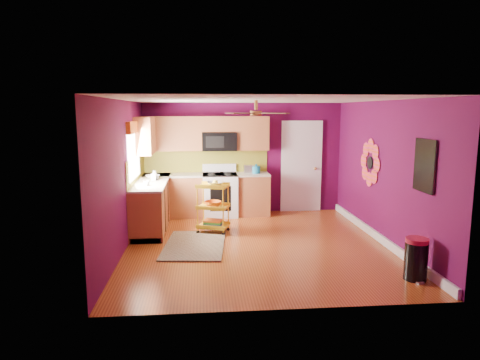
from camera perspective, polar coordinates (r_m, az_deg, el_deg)
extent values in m
plane|color=brown|center=(7.60, 2.23, -8.57)|extent=(5.00, 5.00, 0.00)
cube|color=#500938|center=(9.78, 0.42, 2.93)|extent=(4.50, 0.04, 2.50)
cube|color=#500938|center=(4.89, 6.05, -3.51)|extent=(4.50, 0.04, 2.50)
cube|color=#500938|center=(7.38, -15.32, 0.53)|extent=(0.04, 5.00, 2.50)
cube|color=#500938|center=(7.92, 18.65, 0.96)|extent=(0.04, 5.00, 2.50)
cube|color=silver|center=(7.24, 2.36, 10.62)|extent=(4.50, 5.00, 0.04)
cube|color=white|center=(8.16, 18.03, -7.27)|extent=(0.05, 4.90, 0.14)
cube|color=brown|center=(8.79, -11.63, -3.27)|extent=(0.60, 2.30, 0.90)
cube|color=brown|center=(9.56, -4.50, -2.10)|extent=(2.80, 0.60, 0.90)
cube|color=beige|center=(8.70, -11.73, -0.25)|extent=(0.63, 2.30, 0.04)
cube|color=beige|center=(9.48, -4.53, 0.69)|extent=(2.80, 0.63, 0.04)
cube|color=black|center=(8.88, -11.55, -5.79)|extent=(0.54, 2.30, 0.10)
cube|color=black|center=(9.65, -4.47, -4.42)|extent=(2.80, 0.54, 0.10)
cube|color=white|center=(9.54, -2.69, -2.04)|extent=(0.76, 0.66, 0.92)
cube|color=black|center=(9.46, -2.71, 0.72)|extent=(0.76, 0.62, 0.03)
cube|color=white|center=(9.72, -2.79, 1.63)|extent=(0.76, 0.06, 0.18)
cube|color=black|center=(9.22, -2.60, -2.50)|extent=(0.45, 0.02, 0.55)
cube|color=brown|center=(9.55, -9.08, 6.12)|extent=(1.32, 0.33, 0.75)
cube|color=brown|center=(9.59, 1.65, 6.25)|extent=(0.72, 0.33, 0.75)
cube|color=brown|center=(9.52, -2.80, 7.45)|extent=(0.76, 0.33, 0.34)
cube|color=brown|center=(9.11, -12.41, 5.88)|extent=(0.33, 1.30, 0.75)
cube|color=black|center=(9.51, -2.78, 5.16)|extent=(0.76, 0.38, 0.40)
cube|color=olive|center=(9.73, -4.57, 2.54)|extent=(2.80, 0.01, 0.51)
cube|color=olive|center=(8.70, -13.69, 1.52)|extent=(0.01, 2.30, 0.51)
cube|color=white|center=(8.37, -14.01, 3.65)|extent=(0.03, 1.20, 1.00)
cube|color=#D66013|center=(8.33, -13.94, 6.87)|extent=(0.08, 1.35, 0.22)
cube|color=white|center=(10.00, 8.15, 1.68)|extent=(0.85, 0.04, 2.05)
cube|color=white|center=(9.98, 8.18, 1.66)|extent=(0.95, 0.02, 2.15)
sphere|color=#BF8C3F|center=(10.03, 10.00, 1.51)|extent=(0.07, 0.07, 0.07)
cylinder|color=black|center=(8.45, 16.94, 2.22)|extent=(0.01, 0.24, 0.24)
cube|color=teal|center=(6.63, 23.45, 1.77)|extent=(0.03, 0.52, 0.72)
cube|color=black|center=(6.62, 23.34, 1.77)|extent=(0.01, 0.56, 0.76)
cylinder|color=#BF8C3F|center=(7.44, 2.15, 9.97)|extent=(0.06, 0.06, 0.16)
cylinder|color=#BF8C3F|center=(7.44, 2.15, 8.89)|extent=(0.20, 0.20, 0.08)
cube|color=#4C2D19|center=(7.74, 3.89, 8.89)|extent=(0.47, 0.47, 0.01)
cube|color=#4C2D19|center=(7.68, -0.13, 8.91)|extent=(0.47, 0.47, 0.01)
cube|color=#4C2D19|center=(7.14, 0.25, 8.88)|extent=(0.47, 0.47, 0.01)
cube|color=#4C2D19|center=(7.21, 4.56, 8.86)|extent=(0.47, 0.47, 0.01)
cube|color=black|center=(7.57, -6.06, -8.60)|extent=(1.17, 1.74, 0.02)
cylinder|color=yellow|center=(8.14, -5.70, -3.89)|extent=(0.02, 0.02, 0.88)
cylinder|color=yellow|center=(7.98, -2.26, -4.11)|extent=(0.02, 0.02, 0.88)
cylinder|color=yellow|center=(8.46, -4.89, -3.37)|extent=(0.02, 0.02, 0.88)
cylinder|color=yellow|center=(8.31, -1.57, -3.57)|extent=(0.02, 0.02, 0.88)
sphere|color=black|center=(8.25, -5.65, -6.94)|extent=(0.06, 0.06, 0.06)
sphere|color=black|center=(8.10, -2.24, -7.22)|extent=(0.06, 0.06, 0.06)
sphere|color=black|center=(8.57, -4.85, -6.32)|extent=(0.06, 0.06, 0.06)
sphere|color=black|center=(8.42, -1.56, -6.56)|extent=(0.06, 0.06, 0.06)
cube|color=yellow|center=(8.14, -3.64, -0.85)|extent=(0.67, 0.58, 0.03)
cube|color=yellow|center=(8.22, -3.62, -3.63)|extent=(0.67, 0.58, 0.03)
cube|color=yellow|center=(8.31, -3.59, -6.14)|extent=(0.67, 0.58, 0.03)
imported|color=beige|center=(8.11, -3.30, -0.49)|extent=(0.40, 0.40, 0.08)
sphere|color=yellow|center=(8.11, -3.30, -0.33)|extent=(0.10, 0.10, 0.10)
imported|color=#D66013|center=(8.20, -3.62, -3.18)|extent=(0.41, 0.41, 0.10)
cube|color=navy|center=(8.30, -3.59, -5.90)|extent=(0.40, 0.34, 0.04)
cube|color=#267233|center=(8.29, -3.59, -5.64)|extent=(0.40, 0.34, 0.04)
cube|color=#D66013|center=(8.28, -3.60, -5.41)|extent=(0.40, 0.34, 0.03)
cylinder|color=black|center=(6.49, 22.40, -9.97)|extent=(0.40, 0.40, 0.53)
cylinder|color=#A61730|center=(6.40, 22.56, -7.45)|extent=(0.31, 0.31, 0.06)
cube|color=beige|center=(6.45, 22.90, -12.52)|extent=(0.12, 0.09, 0.03)
cylinder|color=#136E95|center=(9.55, 2.17, 1.38)|extent=(0.18, 0.18, 0.16)
sphere|color=#136E95|center=(9.53, 2.17, 1.97)|extent=(0.06, 0.06, 0.06)
cube|color=beige|center=(9.58, 1.21, 1.47)|extent=(0.22, 0.15, 0.18)
imported|color=#EA3F72|center=(8.71, -11.45, 0.59)|extent=(0.09, 0.10, 0.21)
imported|color=white|center=(8.82, -11.23, 0.63)|extent=(0.14, 0.14, 0.18)
imported|color=white|center=(9.00, -11.52, 0.43)|extent=(0.29, 0.29, 0.07)
imported|color=white|center=(8.17, -12.33, -0.42)|extent=(0.11, 0.11, 0.09)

